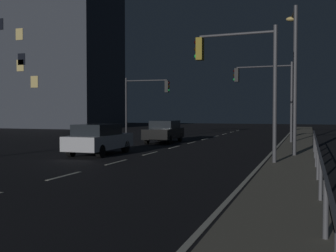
% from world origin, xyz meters
% --- Properties ---
extents(ground_plane, '(112.00, 112.00, 0.00)m').
position_xyz_m(ground_plane, '(0.00, 17.50, 0.00)').
color(ground_plane, black).
rests_on(ground_plane, ground).
extents(sidewalk_right, '(2.03, 77.00, 0.14)m').
position_xyz_m(sidewalk_right, '(7.27, 17.50, 0.07)').
color(sidewalk_right, gray).
rests_on(sidewalk_right, ground).
extents(lane_markings_center, '(0.14, 50.00, 0.01)m').
position_xyz_m(lane_markings_center, '(0.00, 21.00, 0.01)').
color(lane_markings_center, silver).
rests_on(lane_markings_center, ground).
extents(lane_edge_line, '(0.14, 53.00, 0.01)m').
position_xyz_m(lane_edge_line, '(6.00, 22.50, 0.01)').
color(lane_edge_line, silver).
rests_on(lane_edge_line, ground).
extents(car, '(1.85, 4.41, 1.57)m').
position_xyz_m(car, '(-2.25, 15.53, 0.82)').
color(car, silver).
rests_on(car, ground).
extents(car_oncoming, '(2.00, 4.47, 1.57)m').
position_xyz_m(car_oncoming, '(-1.85, 24.36, 0.82)').
color(car_oncoming, black).
rests_on(car_oncoming, ground).
extents(traffic_light_overhead_east, '(4.07, 0.43, 5.43)m').
position_xyz_m(traffic_light_overhead_east, '(5.01, 25.93, 3.97)').
color(traffic_light_overhead_east, '#4C4C51').
rests_on(traffic_light_overhead_east, sidewalk_right).
extents(traffic_light_mid_left, '(3.88, 0.47, 5.04)m').
position_xyz_m(traffic_light_mid_left, '(-4.97, 28.44, 3.56)').
color(traffic_light_mid_left, '#38383D').
rests_on(traffic_light_mid_left, ground).
extents(traffic_light_near_right, '(3.49, 0.42, 5.52)m').
position_xyz_m(traffic_light_near_right, '(5.11, 14.08, 4.00)').
color(traffic_light_near_right, '#4C4C51').
rests_on(traffic_light_near_right, sidewalk_right).
extents(street_lamp_mid_block, '(0.62, 1.97, 7.01)m').
position_xyz_m(street_lamp_mid_block, '(7.18, 17.47, 4.38)').
color(street_lamp_mid_block, '#4C4C51').
rests_on(street_lamp_mid_block, sidewalk_right).
extents(barrier_fence, '(0.09, 24.28, 0.98)m').
position_xyz_m(barrier_fence, '(8.13, 10.09, 0.88)').
color(barrier_fence, '#59595E').
rests_on(barrier_fence, sidewalk_right).
extents(building_distant, '(15.10, 11.19, 30.48)m').
position_xyz_m(building_distant, '(-25.57, 46.87, 15.24)').
color(building_distant, '#3D424C').
rests_on(building_distant, ground).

